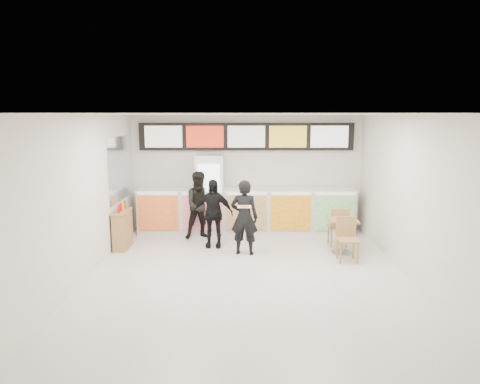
{
  "coord_description": "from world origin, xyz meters",
  "views": [
    {
      "loc": [
        -0.11,
        -7.63,
        2.97
      ],
      "look_at": [
        -0.15,
        1.2,
        1.4
      ],
      "focal_mm": 32.0,
      "sensor_mm": 36.0,
      "label": 1
    }
  ],
  "objects_px": {
    "cafe_table": "(343,230)",
    "condiment_ledge": "(123,229)",
    "customer_main": "(244,217)",
    "customer_mid": "(213,213)",
    "drinks_fridge": "(210,194)",
    "customer_left": "(201,205)",
    "service_counter": "(246,211)"
  },
  "relations": [
    {
      "from": "customer_mid",
      "to": "condiment_ledge",
      "type": "bearing_deg",
      "value": -173.52
    },
    {
      "from": "cafe_table",
      "to": "condiment_ledge",
      "type": "relative_size",
      "value": 1.51
    },
    {
      "from": "customer_left",
      "to": "condiment_ledge",
      "type": "relative_size",
      "value": 1.6
    },
    {
      "from": "service_counter",
      "to": "customer_main",
      "type": "xyz_separation_m",
      "value": [
        -0.06,
        -1.76,
        0.24
      ]
    },
    {
      "from": "drinks_fridge",
      "to": "customer_mid",
      "type": "bearing_deg",
      "value": -82.71
    },
    {
      "from": "customer_left",
      "to": "customer_mid",
      "type": "bearing_deg",
      "value": -81.31
    },
    {
      "from": "drinks_fridge",
      "to": "cafe_table",
      "type": "relative_size",
      "value": 1.28
    },
    {
      "from": "drinks_fridge",
      "to": "customer_main",
      "type": "bearing_deg",
      "value": -63.73
    },
    {
      "from": "drinks_fridge",
      "to": "cafe_table",
      "type": "xyz_separation_m",
      "value": [
        3.02,
        -1.7,
        -0.47
      ]
    },
    {
      "from": "customer_left",
      "to": "customer_mid",
      "type": "relative_size",
      "value": 1.05
    },
    {
      "from": "service_counter",
      "to": "cafe_table",
      "type": "bearing_deg",
      "value": -38.85
    },
    {
      "from": "drinks_fridge",
      "to": "cafe_table",
      "type": "distance_m",
      "value": 3.5
    },
    {
      "from": "drinks_fridge",
      "to": "condiment_ledge",
      "type": "height_order",
      "value": "drinks_fridge"
    },
    {
      "from": "drinks_fridge",
      "to": "customer_left",
      "type": "height_order",
      "value": "drinks_fridge"
    },
    {
      "from": "condiment_ledge",
      "to": "drinks_fridge",
      "type": "bearing_deg",
      "value": 36.0
    },
    {
      "from": "drinks_fridge",
      "to": "customer_mid",
      "type": "xyz_separation_m",
      "value": [
        0.16,
        -1.24,
        -0.22
      ]
    },
    {
      "from": "service_counter",
      "to": "condiment_ledge",
      "type": "bearing_deg",
      "value": -154.37
    },
    {
      "from": "drinks_fridge",
      "to": "customer_mid",
      "type": "relative_size",
      "value": 1.27
    },
    {
      "from": "customer_main",
      "to": "customer_left",
      "type": "bearing_deg",
      "value": -38.03
    },
    {
      "from": "customer_main",
      "to": "condiment_ledge",
      "type": "distance_m",
      "value": 2.81
    },
    {
      "from": "drinks_fridge",
      "to": "service_counter",
      "type": "bearing_deg",
      "value": -0.99
    },
    {
      "from": "customer_mid",
      "to": "cafe_table",
      "type": "xyz_separation_m",
      "value": [
        2.86,
        -0.46,
        -0.26
      ]
    },
    {
      "from": "customer_main",
      "to": "customer_mid",
      "type": "bearing_deg",
      "value": -25.75
    },
    {
      "from": "service_counter",
      "to": "cafe_table",
      "type": "height_order",
      "value": "service_counter"
    },
    {
      "from": "drinks_fridge",
      "to": "customer_mid",
      "type": "distance_m",
      "value": 1.27
    },
    {
      "from": "customer_mid",
      "to": "cafe_table",
      "type": "distance_m",
      "value": 2.91
    },
    {
      "from": "customer_left",
      "to": "condiment_ledge",
      "type": "distance_m",
      "value": 1.92
    },
    {
      "from": "customer_left",
      "to": "customer_mid",
      "type": "xyz_separation_m",
      "value": [
        0.34,
        -0.68,
        -0.04
      ]
    },
    {
      "from": "customer_main",
      "to": "cafe_table",
      "type": "xyz_separation_m",
      "value": [
        2.15,
        0.07,
        -0.29
      ]
    },
    {
      "from": "customer_mid",
      "to": "condiment_ledge",
      "type": "distance_m",
      "value": 2.08
    },
    {
      "from": "cafe_table",
      "to": "customer_left",
      "type": "bearing_deg",
      "value": 162.51
    },
    {
      "from": "cafe_table",
      "to": "customer_mid",
      "type": "bearing_deg",
      "value": 172.99
    }
  ]
}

